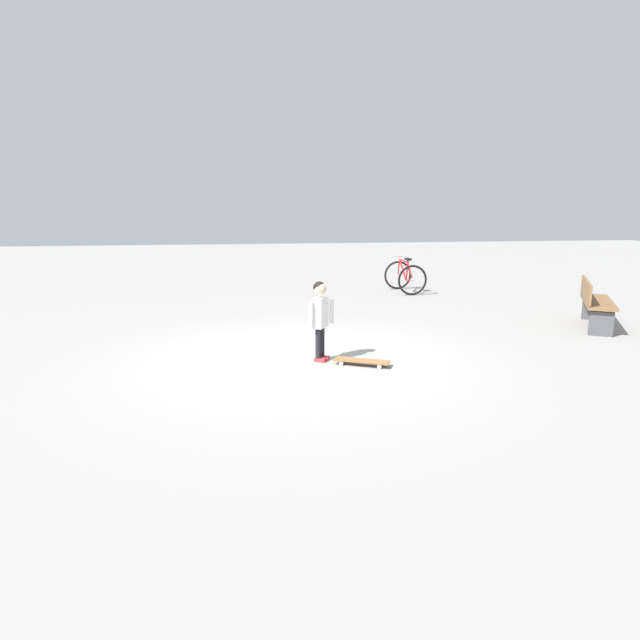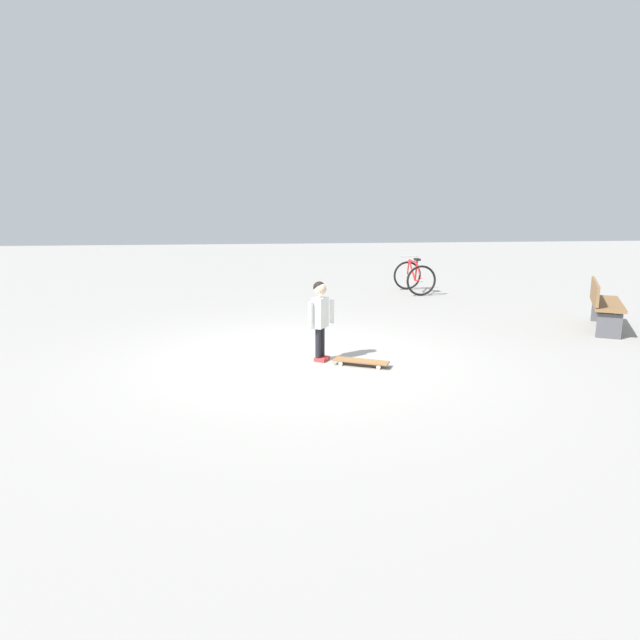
{
  "view_description": "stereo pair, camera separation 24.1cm",
  "coord_description": "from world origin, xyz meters",
  "px_view_note": "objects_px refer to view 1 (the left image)",
  "views": [
    {
      "loc": [
        7.06,
        -0.93,
        1.98
      ],
      "look_at": [
        0.13,
        0.25,
        0.55
      ],
      "focal_mm": 30.67,
      "sensor_mm": 36.0,
      "label": 1
    },
    {
      "loc": [
        7.09,
        -0.69,
        1.98
      ],
      "look_at": [
        0.13,
        0.25,
        0.55
      ],
      "focal_mm": 30.67,
      "sensor_mm": 36.0,
      "label": 2
    }
  ],
  "objects_px": {
    "bicycle_near": "(405,277)",
    "skateboard": "(362,361)",
    "child_person": "(320,312)",
    "street_bench": "(595,303)"
  },
  "relations": [
    {
      "from": "bicycle_near",
      "to": "skateboard",
      "type": "bearing_deg",
      "value": -23.08
    },
    {
      "from": "child_person",
      "to": "skateboard",
      "type": "distance_m",
      "value": 0.84
    },
    {
      "from": "bicycle_near",
      "to": "street_bench",
      "type": "bearing_deg",
      "value": 23.34
    },
    {
      "from": "bicycle_near",
      "to": "street_bench",
      "type": "distance_m",
      "value": 4.79
    },
    {
      "from": "bicycle_near",
      "to": "street_bench",
      "type": "xyz_separation_m",
      "value": [
        4.4,
        1.9,
        0.04
      ]
    },
    {
      "from": "skateboard",
      "to": "bicycle_near",
      "type": "relative_size",
      "value": 0.66
    },
    {
      "from": "skateboard",
      "to": "street_bench",
      "type": "relative_size",
      "value": 0.45
    },
    {
      "from": "skateboard",
      "to": "bicycle_near",
      "type": "bearing_deg",
      "value": 156.92
    },
    {
      "from": "child_person",
      "to": "skateboard",
      "type": "xyz_separation_m",
      "value": [
        0.33,
        0.49,
        -0.6
      ]
    },
    {
      "from": "child_person",
      "to": "street_bench",
      "type": "distance_m",
      "value": 5.12
    }
  ]
}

